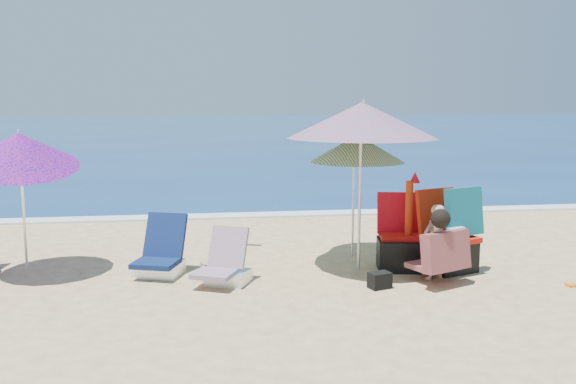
{
  "coord_description": "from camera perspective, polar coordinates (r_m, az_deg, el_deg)",
  "views": [
    {
      "loc": [
        -1.45,
        -7.12,
        2.33
      ],
      "look_at": [
        -0.3,
        1.0,
        1.1
      ],
      "focal_mm": 38.67,
      "sensor_mm": 36.0,
      "label": 1
    }
  ],
  "objects": [
    {
      "name": "ground",
      "position": [
        7.63,
        3.33,
        -9.26
      ],
      "size": [
        120.0,
        120.0,
        0.0
      ],
      "color": "#D8BC84",
      "rests_on": "ground"
    },
    {
      "name": "sea",
      "position": [
        52.2,
        -6.49,
        5.87
      ],
      "size": [
        120.0,
        80.0,
        0.12
      ],
      "color": "navy",
      "rests_on": "ground"
    },
    {
      "name": "foam",
      "position": [
        12.52,
        -1.27,
        -2.1
      ],
      "size": [
        120.0,
        0.5,
        0.04
      ],
      "color": "white",
      "rests_on": "ground"
    },
    {
      "name": "umbrella_turquoise",
      "position": [
        8.42,
        6.83,
        6.57
      ],
      "size": [
        2.21,
        2.21,
        2.33
      ],
      "color": "silver",
      "rests_on": "ground"
    },
    {
      "name": "umbrella_striped",
      "position": [
        9.11,
        6.38,
        4.0
      ],
      "size": [
        1.54,
        1.54,
        1.85
      ],
      "color": "silver",
      "rests_on": "ground"
    },
    {
      "name": "umbrella_blue",
      "position": [
        8.74,
        -23.48,
        3.61
      ],
      "size": [
        1.89,
        1.93,
        2.06
      ],
      "color": "white",
      "rests_on": "ground"
    },
    {
      "name": "furled_umbrella",
      "position": [
        8.7,
        11.13,
        -2.15
      ],
      "size": [
        0.23,
        0.19,
        1.35
      ],
      "color": "#B32D0C",
      "rests_on": "ground"
    },
    {
      "name": "chair_navy",
      "position": [
        8.52,
        -11.68,
        -6.06
      ],
      "size": [
        0.77,
        0.9,
        0.79
      ],
      "color": "#0D1F49",
      "rests_on": "ground"
    },
    {
      "name": "chair_rainbow",
      "position": [
        8.0,
        -5.76,
        -7.07
      ],
      "size": [
        0.82,
        0.83,
        0.7
      ],
      "color": "#D76A4C",
      "rests_on": "ground"
    },
    {
      "name": "camp_chair_left",
      "position": [
        8.75,
        10.16,
        -4.96
      ],
      "size": [
        0.73,
        0.73,
        1.03
      ],
      "color": "#B9130D",
      "rests_on": "ground"
    },
    {
      "name": "camp_chair_right",
      "position": [
        8.72,
        14.68,
        -4.38
      ],
      "size": [
        0.87,
        0.89,
        1.18
      ],
      "color": "red",
      "rests_on": "ground"
    },
    {
      "name": "person_center",
      "position": [
        8.14,
        13.68,
        -4.82
      ],
      "size": [
        0.76,
        0.87,
        1.0
      ],
      "color": "tan",
      "rests_on": "ground"
    },
    {
      "name": "bag_black_a",
      "position": [
        8.71,
        -11.03,
        -6.33
      ],
      "size": [
        0.34,
        0.26,
        0.24
      ],
      "color": "black",
      "rests_on": "ground"
    },
    {
      "name": "bag_tan",
      "position": [
        8.27,
        -7.04,
        -7.13
      ],
      "size": [
        0.29,
        0.25,
        0.21
      ],
      "color": "#9D8A59",
      "rests_on": "ground"
    },
    {
      "name": "bag_black_b",
      "position": [
        7.86,
        8.43,
        -8.04
      ],
      "size": [
        0.31,
        0.25,
        0.2
      ],
      "color": "black",
      "rests_on": "ground"
    },
    {
      "name": "orange_item",
      "position": [
        8.67,
        24.93,
        -7.77
      ],
      "size": [
        0.24,
        0.11,
        0.03
      ],
      "color": "orange",
      "rests_on": "ground"
    }
  ]
}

